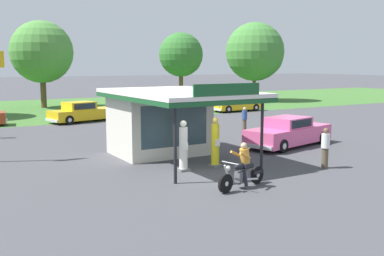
{
  "coord_description": "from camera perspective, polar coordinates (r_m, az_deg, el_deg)",
  "views": [
    {
      "loc": [
        -9.04,
        -14.21,
        4.2
      ],
      "look_at": [
        1.09,
        2.91,
        1.4
      ],
      "focal_mm": 42.17,
      "sensor_mm": 36.0,
      "label": 1
    }
  ],
  "objects": [
    {
      "name": "service_station_kiosk",
      "position": [
        20.86,
        -3.6,
        1.44
      ],
      "size": [
        4.81,
        7.42,
        3.53
      ],
      "color": "beige",
      "rests_on": "ground"
    },
    {
      "name": "gas_pump_nearside",
      "position": [
        17.87,
        -1.1,
        -2.53
      ],
      "size": [
        0.44,
        0.44,
        2.03
      ],
      "color": "slate",
      "rests_on": "ground"
    },
    {
      "name": "gas_pump_offside",
      "position": [
        18.65,
        2.96,
        -2.05
      ],
      "size": [
        0.44,
        0.44,
        2.06
      ],
      "color": "slate",
      "rests_on": "ground"
    },
    {
      "name": "parked_car_back_row_far_right",
      "position": [
        41.22,
        5.66,
        3.1
      ],
      "size": [
        4.86,
        2.02,
        1.52
      ],
      "color": "gold",
      "rests_on": "ground"
    },
    {
      "name": "featured_classic_sedan",
      "position": [
        23.96,
        12.12,
        -0.57
      ],
      "size": [
        5.74,
        3.07,
        1.52
      ],
      "color": "#E55993",
      "rests_on": "ground"
    },
    {
      "name": "parked_car_second_row_spare",
      "position": [
        38.1,
        -5.74,
        2.68
      ],
      "size": [
        5.07,
        2.02,
        1.47
      ],
      "color": "#19479E",
      "rests_on": "ground"
    },
    {
      "name": "motorcycle_with_rider",
      "position": [
        15.56,
        6.44,
        -5.21
      ],
      "size": [
        2.29,
        0.83,
        1.58
      ],
      "color": "black",
      "rests_on": "ground"
    },
    {
      "name": "parked_car_back_row_left",
      "position": [
        34.51,
        -13.49,
        1.92
      ],
      "size": [
        5.74,
        3.02,
        1.49
      ],
      "color": "gold",
      "rests_on": "ground"
    },
    {
      "name": "tree_oak_left",
      "position": [
        46.81,
        -18.35,
        8.97
      ],
      "size": [
        6.03,
        6.03,
        8.45
      ],
      "color": "brown",
      "rests_on": "ground"
    },
    {
      "name": "tree_oak_centre",
      "position": [
        48.74,
        -1.23,
        9.1
      ],
      "size": [
        4.85,
        4.68,
        7.6
      ],
      "color": "brown",
      "rests_on": "ground"
    },
    {
      "name": "bystander_chatting_near_pumps",
      "position": [
        19.13,
        16.51,
        -2.33
      ],
      "size": [
        0.34,
        0.34,
        1.66
      ],
      "color": "brown",
      "rests_on": "ground"
    },
    {
      "name": "ground_plane",
      "position": [
        17.36,
        1.79,
        -6.0
      ],
      "size": [
        300.0,
        300.0,
        0.0
      ],
      "primitive_type": "plane",
      "color": "#424247"
    },
    {
      "name": "grass_verge_strip",
      "position": [
        45.32,
        -19.0,
        2.26
      ],
      "size": [
        120.0,
        24.0,
        0.01
      ],
      "primitive_type": "cube",
      "color": "#3D6B2D",
      "rests_on": "ground"
    },
    {
      "name": "tree_oak_far_right",
      "position": [
        53.11,
        8.18,
        9.39
      ],
      "size": [
        6.73,
        6.73,
        9.05
      ],
      "color": "brown",
      "rests_on": "ground"
    },
    {
      "name": "bystander_standing_back_lot",
      "position": [
        28.61,
        6.66,
        1.15
      ],
      "size": [
        0.34,
        0.34,
        1.55
      ],
      "color": "brown",
      "rests_on": "ground"
    }
  ]
}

